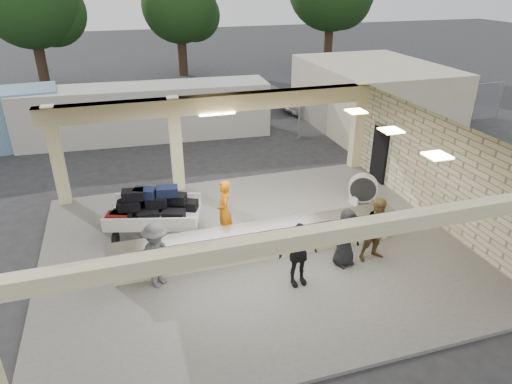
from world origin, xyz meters
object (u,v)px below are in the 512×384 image
object	(u,v)px
passenger_b	(298,254)
container_white	(146,112)
drum_fan	(363,188)
passenger_d	(346,238)
luggage_cart	(152,209)
passenger_a	(378,230)
baggage_counter	(259,241)
baggage_handler	(224,210)
passenger_c	(157,255)
car_white_a	(324,99)
car_dark	(246,93)
car_white_b	(371,91)

from	to	relation	value
passenger_b	container_white	world-z (taller)	container_white
drum_fan	passenger_d	size ratio (longest dim) A/B	0.66
luggage_cart	passenger_a	world-z (taller)	passenger_a
baggage_counter	baggage_handler	xyz separation A→B (m)	(-0.69, 1.26, 0.45)
passenger_b	passenger_c	distance (m)	3.56
baggage_counter	car_white_a	xyz separation A→B (m)	(8.26, 13.71, 0.11)
car_dark	container_white	distance (m)	7.70
passenger_d	car_white_a	xyz separation A→B (m)	(6.14, 14.77, -0.24)
baggage_handler	passenger_d	size ratio (longest dim) A/B	1.13
car_white_a	baggage_handler	bearing A→B (deg)	139.00
baggage_handler	car_white_b	xyz separation A→B (m)	(12.54, 13.28, -0.34)
drum_fan	container_white	world-z (taller)	container_white
car_white_a	container_white	distance (m)	10.51
passenger_d	baggage_handler	bearing A→B (deg)	124.93
passenger_a	passenger_c	size ratio (longest dim) A/B	1.04
drum_fan	car_white_a	world-z (taller)	car_white_a
baggage_handler	passenger_a	distance (m)	4.43
baggage_counter	luggage_cart	xyz separation A→B (m)	(-2.73, 2.07, 0.39)
baggage_handler	passenger_d	world-z (taller)	baggage_handler
luggage_cart	passenger_a	bearing A→B (deg)	-12.92
luggage_cart	passenger_d	xyz separation A→B (m)	(4.85, -3.13, -0.04)
container_white	passenger_b	bearing A→B (deg)	-75.43
passenger_a	container_white	xyz separation A→B (m)	(-5.14, 12.86, 0.25)
passenger_b	container_white	size ratio (longest dim) A/B	0.15
baggage_handler	car_white_b	world-z (taller)	baggage_handler
passenger_c	car_white_b	size ratio (longest dim) A/B	0.40
passenger_c	container_white	world-z (taller)	container_white
passenger_a	car_white_a	size ratio (longest dim) A/B	0.38
car_white_a	car_dark	size ratio (longest dim) A/B	1.06
baggage_handler	container_white	distance (m)	10.63
baggage_handler	car_dark	size ratio (longest dim) A/B	0.41
baggage_counter	car_white_b	bearing A→B (deg)	50.82
passenger_c	baggage_handler	bearing A→B (deg)	0.08
car_dark	car_white_b	bearing A→B (deg)	-104.94
baggage_counter	car_dark	size ratio (longest dim) A/B	1.78
drum_fan	passenger_d	distance (m)	3.88
drum_fan	passenger_c	xyz separation A→B (m)	(-7.26, -2.58, 0.31)
luggage_cart	passenger_b	xyz separation A→B (m)	(3.29, -3.55, 0.00)
drum_fan	baggage_counter	bearing A→B (deg)	-124.45
baggage_handler	passenger_b	xyz separation A→B (m)	(1.26, -2.73, -0.06)
baggage_counter	baggage_handler	size ratio (longest dim) A/B	4.36
passenger_b	car_white_a	bearing A→B (deg)	61.38
drum_fan	baggage_handler	size ratio (longest dim) A/B	0.59
car_white_b	container_white	world-z (taller)	container_white
car_white_a	passenger_c	bearing A→B (deg)	136.68
passenger_a	car_dark	distance (m)	17.31
container_white	passenger_c	bearing A→B (deg)	-90.32
luggage_cart	car_white_a	world-z (taller)	luggage_cart
drum_fan	baggage_handler	world-z (taller)	baggage_handler
car_white_a	car_white_b	xyz separation A→B (m)	(3.58, 0.82, 0.01)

